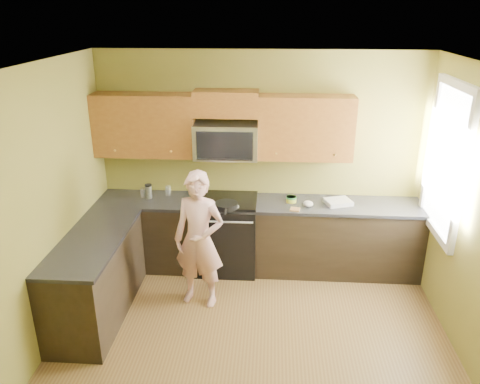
# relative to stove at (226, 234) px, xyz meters

# --- Properties ---
(floor) EXTENTS (4.00, 4.00, 0.00)m
(floor) POSITION_rel_stove_xyz_m (0.40, -1.68, -0.47)
(floor) COLOR brown
(floor) RESTS_ON ground
(ceiling) EXTENTS (4.00, 4.00, 0.00)m
(ceiling) POSITION_rel_stove_xyz_m (0.40, -1.68, 2.23)
(ceiling) COLOR white
(ceiling) RESTS_ON ground
(wall_back) EXTENTS (4.00, 0.00, 4.00)m
(wall_back) POSITION_rel_stove_xyz_m (0.40, 0.32, 0.88)
(wall_back) COLOR olive
(wall_back) RESTS_ON ground
(wall_left) EXTENTS (0.00, 4.00, 4.00)m
(wall_left) POSITION_rel_stove_xyz_m (-1.60, -1.68, 0.88)
(wall_left) COLOR olive
(wall_left) RESTS_ON ground
(cabinet_back_run) EXTENTS (4.00, 0.60, 0.88)m
(cabinet_back_run) POSITION_rel_stove_xyz_m (0.40, 0.02, -0.03)
(cabinet_back_run) COLOR black
(cabinet_back_run) RESTS_ON floor
(cabinet_left_run) EXTENTS (0.60, 1.60, 0.88)m
(cabinet_left_run) POSITION_rel_stove_xyz_m (-1.30, -1.08, -0.03)
(cabinet_left_run) COLOR black
(cabinet_left_run) RESTS_ON floor
(countertop_back) EXTENTS (4.00, 0.62, 0.04)m
(countertop_back) POSITION_rel_stove_xyz_m (0.40, 0.01, 0.43)
(countertop_back) COLOR black
(countertop_back) RESTS_ON cabinet_back_run
(countertop_left) EXTENTS (0.62, 1.60, 0.04)m
(countertop_left) POSITION_rel_stove_xyz_m (-1.29, -1.08, 0.43)
(countertop_left) COLOR black
(countertop_left) RESTS_ON cabinet_left_run
(stove) EXTENTS (0.76, 0.65, 0.95)m
(stove) POSITION_rel_stove_xyz_m (0.00, 0.00, 0.00)
(stove) COLOR black
(stove) RESTS_ON floor
(microwave) EXTENTS (0.76, 0.40, 0.42)m
(microwave) POSITION_rel_stove_xyz_m (0.00, 0.12, 0.97)
(microwave) COLOR silver
(microwave) RESTS_ON wall_back
(upper_cab_left) EXTENTS (1.22, 0.33, 0.75)m
(upper_cab_left) POSITION_rel_stove_xyz_m (-0.99, 0.16, 0.97)
(upper_cab_left) COLOR brown
(upper_cab_left) RESTS_ON wall_back
(upper_cab_right) EXTENTS (1.12, 0.33, 0.75)m
(upper_cab_right) POSITION_rel_stove_xyz_m (0.94, 0.16, 0.97)
(upper_cab_right) COLOR brown
(upper_cab_right) RESTS_ON wall_back
(upper_cab_over_mw) EXTENTS (0.76, 0.33, 0.30)m
(upper_cab_over_mw) POSITION_rel_stove_xyz_m (0.00, 0.16, 1.62)
(upper_cab_over_mw) COLOR brown
(upper_cab_over_mw) RESTS_ON wall_back
(window) EXTENTS (0.06, 1.06, 1.66)m
(window) POSITION_rel_stove_xyz_m (2.38, -0.48, 1.17)
(window) COLOR white
(window) RESTS_ON wall_right
(woman) EXTENTS (0.64, 0.49, 1.56)m
(woman) POSITION_rel_stove_xyz_m (-0.22, -0.77, 0.31)
(woman) COLOR #DB736D
(woman) RESTS_ON floor
(frying_pan) EXTENTS (0.30, 0.50, 0.06)m
(frying_pan) POSITION_rel_stove_xyz_m (0.03, -0.26, 0.47)
(frying_pan) COLOR black
(frying_pan) RESTS_ON stove
(butter_tub) EXTENTS (0.16, 0.16, 0.09)m
(butter_tub) POSITION_rel_stove_xyz_m (0.80, 0.04, 0.45)
(butter_tub) COLOR yellow
(butter_tub) RESTS_ON countertop_back
(toast_slice) EXTENTS (0.13, 0.13, 0.01)m
(toast_slice) POSITION_rel_stove_xyz_m (0.84, -0.20, 0.45)
(toast_slice) COLOR #B27F47
(toast_slice) RESTS_ON countertop_back
(napkin_a) EXTENTS (0.14, 0.15, 0.06)m
(napkin_a) POSITION_rel_stove_xyz_m (0.13, -0.23, 0.48)
(napkin_a) COLOR silver
(napkin_a) RESTS_ON countertop_back
(napkin_b) EXTENTS (0.16, 0.16, 0.07)m
(napkin_b) POSITION_rel_stove_xyz_m (1.00, -0.08, 0.48)
(napkin_b) COLOR silver
(napkin_b) RESTS_ON countertop_back
(dish_towel) EXTENTS (0.36, 0.32, 0.05)m
(dish_towel) POSITION_rel_stove_xyz_m (1.37, 0.02, 0.47)
(dish_towel) COLOR silver
(dish_towel) RESTS_ON countertop_back
(travel_mug) EXTENTS (0.09, 0.09, 0.18)m
(travel_mug) POSITION_rel_stove_xyz_m (-0.97, 0.04, 0.45)
(travel_mug) COLOR silver
(travel_mug) RESTS_ON countertop_back
(glass_a) EXTENTS (0.09, 0.09, 0.12)m
(glass_a) POSITION_rel_stove_xyz_m (-0.75, 0.17, 0.51)
(glass_a) COLOR silver
(glass_a) RESTS_ON countertop_back
(glass_b) EXTENTS (0.09, 0.09, 0.12)m
(glass_b) POSITION_rel_stove_xyz_m (-1.05, 0.08, 0.51)
(glass_b) COLOR silver
(glass_b) RESTS_ON countertop_back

